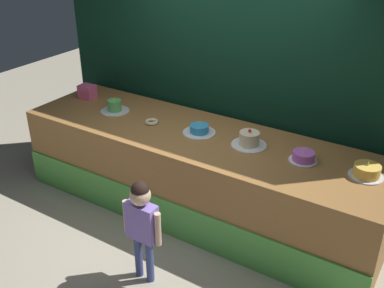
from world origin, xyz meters
The scene contains 11 objects.
ground_plane centered at (0.00, 0.00, 0.00)m, with size 12.00×12.00×0.00m, color #ADA38E.
stage_platform centered at (0.00, 0.56, 0.46)m, with size 4.01×1.15×0.93m.
curtain_backdrop centered at (0.00, 1.23, 1.57)m, with size 4.54×0.08×3.14m, color black.
child_figure centered at (0.19, -0.63, 0.67)m, with size 0.40×0.18×1.03m.
pink_box centered at (-1.70, 0.71, 1.01)m, with size 0.19×0.16×0.17m, color #F45E91.
donut centered at (-0.57, 0.53, 0.95)m, with size 0.15×0.15×0.04m, color beige.
cake_far_left centered at (-1.14, 0.57, 0.98)m, with size 0.34×0.34×0.18m.
cake_left centered at (0.00, 0.61, 0.96)m, with size 0.35×0.35×0.14m.
cake_center centered at (0.57, 0.63, 0.99)m, with size 0.36×0.36×0.18m.
cake_right centered at (1.14, 0.61, 0.97)m, with size 0.27×0.27×0.15m.
cake_far_right centered at (1.70, 0.65, 0.98)m, with size 0.31×0.31×0.17m.
Camera 1 is at (2.25, -3.07, 3.01)m, focal length 42.46 mm.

